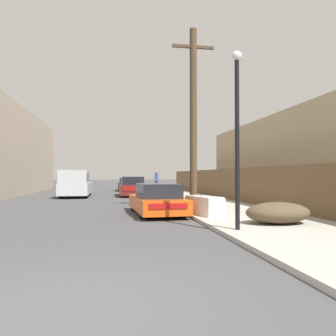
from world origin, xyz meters
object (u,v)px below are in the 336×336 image
(parked_sports_car_red, at_px, (157,200))
(utility_pole, at_px, (193,116))
(brush_pile, at_px, (278,213))
(car_parked_mid, at_px, (132,187))
(discarded_fridge, at_px, (204,205))
(pickup_truck, at_px, (75,184))
(street_lamp, at_px, (237,125))
(car_parked_far, at_px, (128,184))
(pedestrian, at_px, (157,180))

(parked_sports_car_red, xyz_separation_m, utility_pole, (1.63, 0.55, 3.49))
(utility_pole, height_order, brush_pile, utility_pole)
(car_parked_mid, bearing_deg, utility_pole, -79.90)
(car_parked_mid, relative_size, utility_pole, 0.60)
(discarded_fridge, relative_size, brush_pile, 0.93)
(car_parked_mid, height_order, utility_pole, utility_pole)
(car_parked_mid, height_order, pickup_truck, pickup_truck)
(parked_sports_car_red, distance_m, street_lamp, 5.43)
(parked_sports_car_red, bearing_deg, car_parked_mid, 88.27)
(discarded_fridge, bearing_deg, car_parked_far, 79.15)
(utility_pole, distance_m, pedestrian, 17.15)
(street_lamp, xyz_separation_m, brush_pile, (1.57, 0.83, -2.42))
(street_lamp, bearing_deg, car_parked_mid, 96.39)
(car_parked_far, relative_size, utility_pole, 0.61)
(car_parked_mid, bearing_deg, discarded_fridge, -81.83)
(discarded_fridge, bearing_deg, car_parked_mid, 82.55)
(pedestrian, bearing_deg, car_parked_far, 132.70)
(pickup_truck, bearing_deg, discarded_fridge, 115.18)
(parked_sports_car_red, xyz_separation_m, pedestrian, (2.31, 17.43, 0.51))
(utility_pole, relative_size, pedestrian, 4.20)
(parked_sports_car_red, height_order, utility_pole, utility_pole)
(street_lamp, bearing_deg, pickup_truck, 110.48)
(car_parked_far, xyz_separation_m, street_lamp, (1.75, -24.90, 2.24))
(parked_sports_car_red, bearing_deg, discarded_fridge, -46.15)
(pickup_truck, relative_size, street_lamp, 1.13)
(pickup_truck, height_order, street_lamp, street_lamp)
(discarded_fridge, bearing_deg, pedestrian, 72.07)
(car_parked_mid, xyz_separation_m, street_lamp, (1.82, -16.21, 2.18))
(discarded_fridge, bearing_deg, utility_pole, 71.62)
(pedestrian, bearing_deg, parked_sports_car_red, -97.56)
(pickup_truck, height_order, utility_pole, utility_pole)
(discarded_fridge, relative_size, street_lamp, 0.38)
(car_parked_mid, xyz_separation_m, car_parked_far, (0.06, 8.69, -0.05))
(parked_sports_car_red, distance_m, car_parked_far, 20.21)
(parked_sports_car_red, height_order, car_parked_mid, car_parked_mid)
(car_parked_mid, xyz_separation_m, brush_pile, (3.39, -15.39, -0.23))
(street_lamp, bearing_deg, brush_pile, 27.74)
(car_parked_mid, bearing_deg, street_lamp, -83.55)
(car_parked_far, bearing_deg, car_parked_mid, -87.79)
(car_parked_mid, relative_size, pickup_truck, 0.86)
(pickup_truck, height_order, brush_pile, pickup_truck)
(car_parked_mid, height_order, pedestrian, pedestrian)
(parked_sports_car_red, xyz_separation_m, car_parked_far, (-0.25, 20.21, 0.06))
(brush_pile, height_order, pedestrian, pedestrian)
(utility_pole, xyz_separation_m, street_lamp, (-0.13, -5.24, -1.20))
(car_parked_mid, bearing_deg, car_parked_far, 89.66)
(pickup_truck, distance_m, brush_pile, 16.47)
(car_parked_far, height_order, utility_pole, utility_pole)
(discarded_fridge, distance_m, parked_sports_car_red, 2.09)
(car_parked_far, height_order, brush_pile, car_parked_far)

